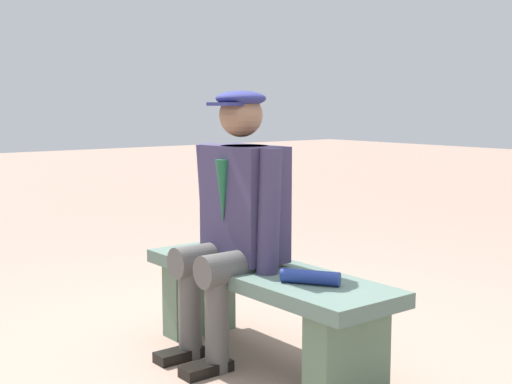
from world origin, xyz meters
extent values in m
plane|color=gray|center=(0.00, 0.00, 0.00)|extent=(30.00, 30.00, 0.00)
cube|color=#546D62|center=(0.00, 0.00, 0.42)|extent=(1.42, 0.44, 0.07)
cube|color=#587259|center=(-0.54, 0.00, 0.19)|extent=(0.14, 0.37, 0.38)
cube|color=#587259|center=(0.54, 0.00, 0.19)|extent=(0.14, 0.37, 0.38)
cube|color=#3A3355|center=(0.15, 0.00, 0.74)|extent=(0.41, 0.24, 0.54)
cylinder|color=#1E2338|center=(0.15, 0.00, 0.98)|extent=(0.22, 0.22, 0.06)
cone|color=#195938|center=(0.15, 0.12, 0.80)|extent=(0.07, 0.07, 0.30)
sphere|color=#8C664C|center=(0.15, 0.02, 1.15)|extent=(0.20, 0.20, 0.20)
ellipsoid|color=navy|center=(0.15, 0.02, 1.23)|extent=(0.24, 0.24, 0.07)
cube|color=navy|center=(0.15, 0.11, 1.20)|extent=(0.16, 0.09, 0.02)
cylinder|color=#52514E|center=(0.04, 0.12, 0.47)|extent=(0.15, 0.40, 0.15)
cylinder|color=#52514E|center=(0.04, 0.24, 0.23)|extent=(0.11, 0.11, 0.47)
cube|color=black|center=(0.04, 0.30, 0.03)|extent=(0.10, 0.24, 0.05)
cylinder|color=#3A3355|center=(-0.09, 0.04, 0.72)|extent=(0.10, 0.12, 0.58)
cylinder|color=#52514E|center=(0.26, 0.12, 0.47)|extent=(0.15, 0.40, 0.15)
cylinder|color=#52514E|center=(0.26, 0.24, 0.23)|extent=(0.11, 0.11, 0.47)
cube|color=black|center=(0.26, 0.30, 0.03)|extent=(0.10, 0.24, 0.05)
cylinder|color=#3A3355|center=(0.38, 0.04, 0.72)|extent=(0.11, 0.15, 0.58)
cylinder|color=navy|center=(-0.35, 0.03, 0.48)|extent=(0.25, 0.19, 0.06)
camera|label=1|loc=(-2.46, 1.98, 1.20)|focal=48.92mm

